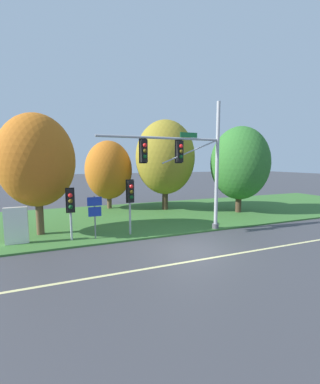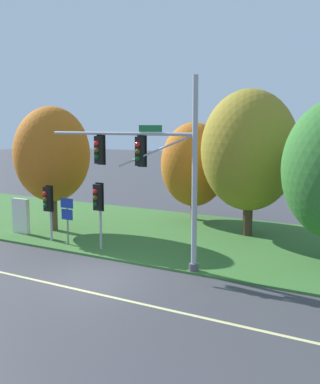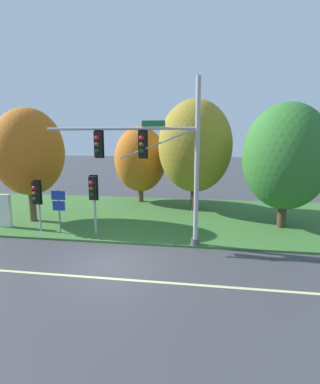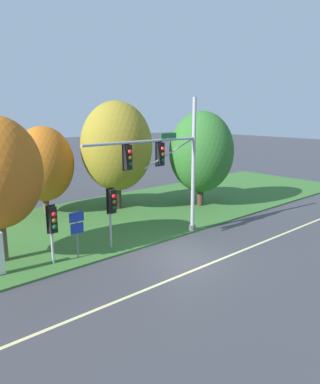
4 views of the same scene
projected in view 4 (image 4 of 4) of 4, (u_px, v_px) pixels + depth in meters
name	position (u px, v px, depth m)	size (l,w,h in m)	color
ground_plane	(187.00, 258.00, 18.49)	(160.00, 160.00, 0.00)	#3D3D42
lane_stripe	(205.00, 266.00, 17.61)	(36.00, 0.16, 0.01)	beige
grass_verge	(96.00, 221.00, 24.49)	(48.00, 11.50, 0.10)	#386B2D
traffic_signal_mast	(169.00, 162.00, 20.40)	(7.51, 0.49, 7.79)	#9EA0A5
pedestrian_signal_near_kerb	(112.00, 205.00, 19.10)	(0.46, 0.55, 3.20)	#9EA0A5
pedestrian_signal_further_along	(52.00, 223.00, 17.10)	(0.46, 0.55, 2.85)	#9EA0A5
route_sign_post	(77.00, 227.00, 18.02)	(0.78, 0.08, 2.35)	slate
tree_left_of_mast	(44.00, 164.00, 25.71)	(4.14, 4.14, 6.04)	brown
tree_behind_signpost	(117.00, 146.00, 26.59)	(5.09, 5.09, 7.74)	#423021
tree_mid_verge	(201.00, 152.00, 27.57)	(4.76, 4.76, 7.03)	#423021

